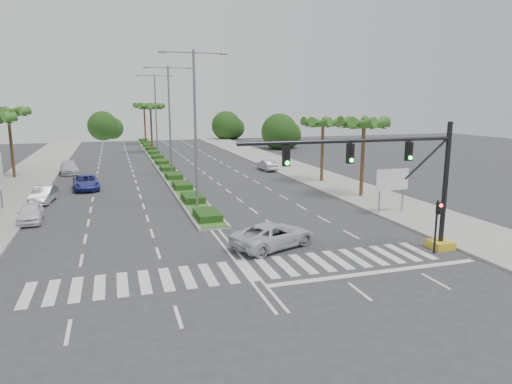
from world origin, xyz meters
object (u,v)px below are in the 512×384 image
car_parked_a (30,213)px  car_parked_d (69,168)px  car_crossing (273,235)px  car_parked_c (86,182)px  car_right (267,165)px  car_parked_b (44,194)px

car_parked_a → car_parked_d: size_ratio=0.79×
car_crossing → car_parked_c: bearing=4.8°
car_parked_a → car_right: car_parked_a is taller
car_parked_a → car_parked_c: (3.08, 11.63, 0.04)m
car_parked_b → car_parked_c: (3.08, 5.01, -0.00)m
car_crossing → car_right: 29.81m
car_parked_a → car_crossing: (14.27, -10.25, 0.07)m
car_parked_c → car_parked_b: bearing=-127.3°
car_crossing → car_right: bearing=-40.4°
car_parked_a → car_parked_d: (0.72, 22.58, 0.05)m
car_parked_a → car_crossing: size_ratio=0.74×
car_parked_a → car_parked_b: size_ratio=0.91×
car_parked_b → car_crossing: 22.10m
car_parked_c → car_right: (20.46, 6.45, -0.04)m
car_parked_a → car_parked_c: 12.04m
car_parked_a → car_crossing: car_crossing is taller
car_parked_b → car_parked_d: car_parked_d is taller
car_parked_c → car_crossing: car_crossing is taller
car_parked_a → car_parked_b: bearing=87.1°
car_parked_a → car_parked_d: car_parked_d is taller
car_crossing → car_right: (9.27, 28.34, -0.07)m
car_parked_a → car_right: (23.54, 18.08, -0.00)m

